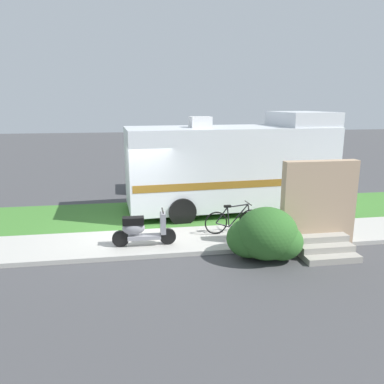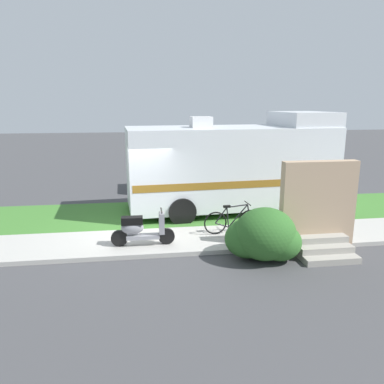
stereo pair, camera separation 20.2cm
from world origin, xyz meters
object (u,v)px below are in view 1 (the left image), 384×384
Objects in this scene: motorhome_rv at (232,165)px; bottle_green at (267,226)px; scooter at (142,229)px; bottle_spare at (281,230)px; bicycle at (233,220)px; pickup_truck_near at (211,167)px.

motorhome_rv reaches higher than bottle_green.
scooter is 4.04m from bottle_spare.
bottle_spare is (1.34, -0.35, -0.26)m from bicycle.
scooter is (-3.35, -3.29, -1.11)m from motorhome_rv.
bicycle is at bearing -176.28° from bottle_green.
pickup_truck_near is at bearing 94.85° from bottle_spare.
scooter is 8.03m from pickup_truck_near.
motorhome_rv is at bearing -90.99° from pickup_truck_near.
scooter is 2.74m from bicycle.
motorhome_rv is 25.13× the size of bottle_green.
bicycle is 6.72m from pickup_truck_near.
pickup_truck_near is 19.84× the size of bottle_green.
bottle_green is 0.49m from bottle_spare.
motorhome_rv reaches higher than bottle_spare.
pickup_truck_near is at bearing 89.01° from motorhome_rv.
pickup_truck_near reaches higher than scooter.
scooter reaches higher than bottle_spare.
scooter is 5.77× the size of bottle_green.
pickup_truck_near reaches higher than bicycle.
motorhome_rv is 4.28× the size of bicycle.
bicycle reaches higher than bottle_spare.
bicycle is 5.87× the size of bottle_green.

